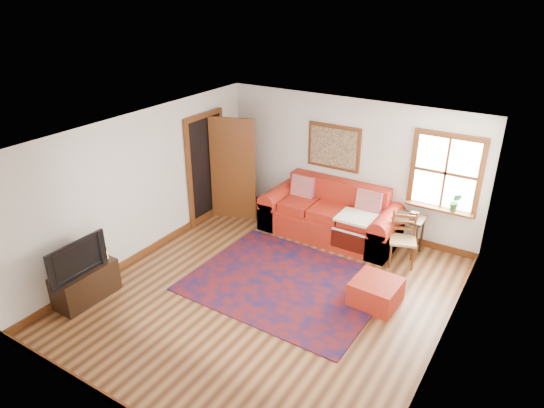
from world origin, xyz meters
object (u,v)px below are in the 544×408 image
Objects in this scene: media_cabinet at (86,284)px; red_leather_sofa at (331,218)px; side_table at (406,223)px; red_ottoman at (376,292)px; ladder_back_chair at (403,237)px.

red_leather_sofa is at bearing 59.90° from media_cabinet.
red_leather_sofa reaches higher than side_table.
side_table is at bearing 96.84° from red_ottoman.
red_ottoman is at bearing 30.57° from media_cabinet.
red_leather_sofa is at bearing 136.05° from red_ottoman.
media_cabinet is (-3.71, -2.19, 0.07)m from red_ottoman.
media_cabinet is (-3.59, -3.84, -0.33)m from side_table.
red_leather_sofa reaches higher than ladder_back_chair.
side_table is (1.39, 0.05, 0.26)m from red_leather_sofa.
media_cabinet is (-2.20, -3.80, -0.07)m from red_leather_sofa.
side_table is 5.27m from media_cabinet.
red_ottoman is 4.31m from media_cabinet.
red_leather_sofa is 1.42m from side_table.
side_table is (-0.12, 1.65, 0.40)m from red_ottoman.
red_ottoman is (1.51, -1.60, -0.14)m from red_leather_sofa.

